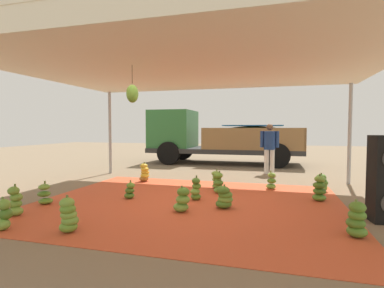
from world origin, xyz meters
name	(u,v)px	position (x,y,z in m)	size (l,w,h in m)	color
ground_plane	(215,180)	(0.00, 3.00, 0.00)	(40.00, 40.00, 0.00)	#7F6B51
tarp_orange	(187,203)	(0.00, 0.00, 0.01)	(6.35, 5.30, 0.01)	#D1512D
tent_canopy	(186,68)	(-0.01, -0.09, 2.82)	(8.00, 7.00, 2.91)	#9EA0A5
banana_bunch_0	(68,216)	(-1.24, -2.19, 0.26)	(0.38, 0.38, 0.57)	#60932D
banana_bunch_1	(144,173)	(-1.96, 2.12, 0.26)	(0.36, 0.37, 0.57)	#996628
banana_bunch_2	(217,180)	(0.31, 1.68, 0.22)	(0.38, 0.39, 0.51)	#518428
banana_bunch_3	(15,202)	(-2.75, -1.71, 0.26)	(0.33, 0.34, 0.57)	#75A83D
banana_bunch_4	(319,189)	(2.71, 0.94, 0.26)	(0.36, 0.37, 0.59)	#518428
banana_bunch_5	(271,181)	(1.69, 1.98, 0.20)	(0.32, 0.34, 0.47)	#75A83D
banana_bunch_6	(219,184)	(0.46, 1.11, 0.24)	(0.34, 0.34, 0.55)	#6B9E38
banana_bunch_7	(4,216)	(-2.27, -2.37, 0.23)	(0.28, 0.31, 0.52)	#75A83D
banana_bunch_8	(357,220)	(2.92, -1.24, 0.25)	(0.34, 0.34, 0.56)	#518428
banana_bunch_9	(321,183)	(2.91, 2.01, 0.21)	(0.39, 0.40, 0.46)	#60932D
banana_bunch_10	(182,200)	(0.09, -0.67, 0.22)	(0.38, 0.37, 0.50)	#6B9E38
banana_bunch_11	(196,190)	(0.11, 0.28, 0.24)	(0.31, 0.32, 0.55)	#518428
banana_bunch_12	(130,191)	(-1.35, 0.01, 0.18)	(0.31, 0.31, 0.42)	#477523
banana_bunch_13	(224,198)	(0.82, -0.21, 0.22)	(0.41, 0.40, 0.48)	#477523
banana_bunch_14	(45,195)	(-2.84, -0.88, 0.20)	(0.39, 0.37, 0.48)	#60932D
cargo_truck_main	(217,137)	(-0.74, 7.31, 1.19)	(6.73, 2.57, 2.40)	#2D2D2D
worker_0	(270,145)	(1.59, 4.68, 1.01)	(0.64, 0.39, 1.74)	silver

